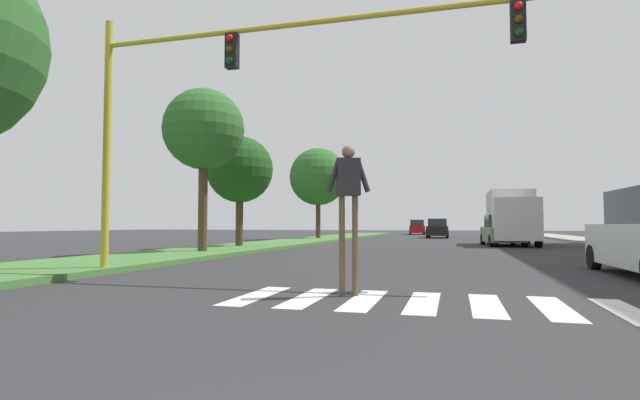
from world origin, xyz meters
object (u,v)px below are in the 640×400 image
Objects in this scene: tree_far at (240,170)px; sedan_far_horizon at (417,228)px; pedestrian_performer at (348,195)px; truck_box_delivery at (511,216)px; tree_distant at (318,177)px; traffic_light_gantry at (236,79)px; sedan_midblock at (502,232)px; tree_mid at (204,130)px; sedan_distant at (438,229)px.

tree_far is 37.32m from sedan_far_horizon.
tree_far is at bearing 121.09° from pedestrian_performer.
truck_box_delivery is at bearing 77.42° from pedestrian_performer.
traffic_light_gantry is (5.46, -26.37, -0.43)m from tree_distant.
tree_distant is (-0.09, 14.52, 1.03)m from tree_far.
sedan_midblock is (12.70, -7.56, -4.08)m from tree_distant.
truck_box_delivery is (13.26, -6.93, -3.24)m from tree_distant.
traffic_light_gantry reaches higher than tree_far.
pedestrian_performer is 0.56× the size of sedan_far_horizon.
tree_far reaches higher than pedestrian_performer.
sedan_far_horizon is at bearing 89.48° from traffic_light_gantry.
pedestrian_performer is at bearing -73.41° from tree_distant.
tree_distant is at bearing 152.40° from truck_box_delivery.
sedan_far_horizon is (-2.56, 50.63, -0.86)m from pedestrian_performer.
truck_box_delivery is at bearing 68.14° from traffic_light_gantry.
sedan_distant is (8.06, 27.12, -4.11)m from tree_mid.
traffic_light_gantry is 2.48× the size of sedan_far_horizon.
pedestrian_performer is 0.54× the size of sedan_distant.
tree_mid is 17.20m from sedan_midblock.
traffic_light_gantry is 48.73m from sedan_far_horizon.
tree_distant is 12.50m from sedan_distant.
pedestrian_performer is (8.46, -28.41, -3.21)m from tree_distant.
traffic_light_gantry reaches higher than sedan_midblock.
tree_distant is 15.30m from truck_box_delivery.
tree_far is at bearing 97.14° from tree_mid.
tree_distant is 15.33m from sedan_midblock.
sedan_midblock is at bearing -75.67° from sedan_distant.
sedan_distant is at bearing 89.58° from pedestrian_performer.
traffic_light_gantry is at bearing -111.86° from truck_box_delivery.
tree_mid is 8.67m from traffic_light_gantry.
traffic_light_gantry is 2.41× the size of sedan_distant.
sedan_distant is at bearing 106.90° from truck_box_delivery.
pedestrian_performer is 0.60× the size of sedan_midblock.
tree_mid is 41.91m from sedan_far_horizon.
tree_mid is at bearing -106.56° from sedan_distant.
tree_mid is 2.56× the size of pedestrian_performer.
tree_mid is 28.59m from sedan_distant.
traffic_light_gantry is 2.68× the size of sedan_midblock.
tree_distant is at bearing 101.69° from traffic_light_gantry.
tree_far is 15.36m from truck_box_delivery.
sedan_midblock is 0.90× the size of sedan_distant.
sedan_distant is (0.27, 36.37, -0.88)m from pedestrian_performer.
truck_box_delivery is at bearing -27.60° from tree_distant.
traffic_light_gantry is at bearing -90.52° from sedan_far_horizon.
truck_box_delivery is (7.36, -29.15, 0.84)m from sedan_far_horizon.
tree_mid reaches higher than sedan_far_horizon.
tree_far is (-0.58, 4.64, -1.05)m from tree_mid.
tree_far is 2.14× the size of pedestrian_performer.
truck_box_delivery is at bearing 48.40° from sedan_midblock.
traffic_light_gantry is at bearing -78.31° from tree_distant.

